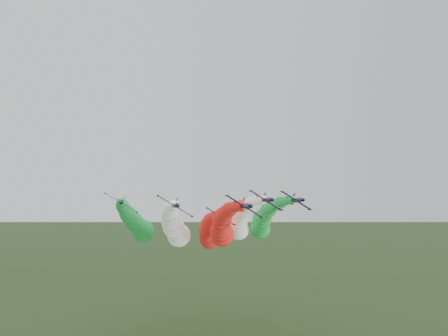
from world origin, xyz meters
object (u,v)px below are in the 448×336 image
Objects in this scene: jet_outer_right at (263,220)px; jet_trail at (209,232)px; jet_inner_left at (174,227)px; jet_inner_right at (240,221)px; jet_lead at (222,228)px; jet_outer_left at (136,223)px.

jet_outer_right is 0.99× the size of jet_trail.
jet_inner_left reaches higher than jet_trail.
jet_lead is at bearing -127.74° from jet_inner_right.
jet_outer_right reaches higher than jet_trail.
jet_outer_left reaches higher than jet_lead.
jet_trail is (-15.90, 12.57, -4.39)m from jet_outer_right.
jet_inner_right is 0.99× the size of jet_outer_left.
jet_outer_right reaches higher than jet_inner_right.
jet_inner_right is 1.00× the size of jet_outer_right.
jet_inner_right is at bearing 52.26° from jet_lead.
jet_inner_right is (21.06, 2.54, 1.43)m from jet_inner_left.
jet_outer_left is (-23.64, 20.52, 0.69)m from jet_lead.
jet_inner_right reaches higher than jet_outer_left.
jet_lead is 0.99× the size of jet_outer_right.
jet_inner_left is 1.00× the size of jet_outer_right.
jet_trail is at bearing 111.32° from jet_inner_right.
jet_outer_left is 1.00× the size of jet_outer_right.
jet_lead is at bearing -139.04° from jet_outer_right.
jet_inner_left is at bearing -48.97° from jet_outer_left.
jet_outer_right is (41.10, -5.37, 0.71)m from jet_outer_left.
jet_inner_right is (8.23, 10.63, 1.44)m from jet_lead.
jet_outer_left is at bearing 172.56° from jet_outer_right.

